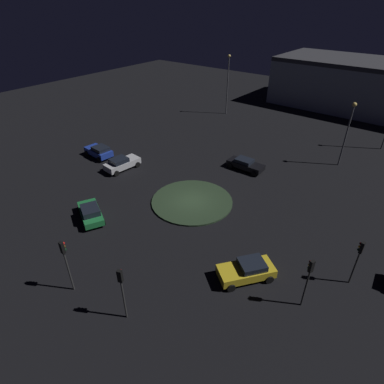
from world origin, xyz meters
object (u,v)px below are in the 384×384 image
(car_yellow, at_px, (247,270))
(streetlamp_northeast_near, at_px, (349,126))
(traffic_light_south, at_px, (65,257))
(car_green, at_px, (91,213))
(traffic_light_east_near, at_px, (309,274))
(traffic_light_east, at_px, (359,254))
(car_black, at_px, (245,164))
(car_blue, at_px, (99,151))
(car_silver, at_px, (122,163))
(streetlamp_northwest, at_px, (228,79))
(traffic_light_south_near, at_px, (122,285))

(car_yellow, relative_size, streetlamp_northeast_near, 0.56)
(car_yellow, xyz_separation_m, traffic_light_south, (-9.23, -8.53, 2.37))
(car_yellow, distance_m, car_green, 15.33)
(car_green, xyz_separation_m, traffic_light_south, (5.90, -6.01, 2.40))
(traffic_light_east_near, distance_m, streetlamp_northeast_near, 23.45)
(traffic_light_east, relative_size, traffic_light_east_near, 0.94)
(car_black, distance_m, traffic_light_south, 23.64)
(streetlamp_northeast_near, bearing_deg, car_black, -136.55)
(car_blue, distance_m, traffic_light_east, 31.59)
(traffic_light_east, distance_m, streetlamp_northeast_near, 20.05)
(car_silver, height_order, traffic_light_south, traffic_light_south)
(car_green, height_order, traffic_light_south, traffic_light_south)
(car_silver, bearing_deg, car_green, -142.23)
(traffic_light_east_near, xyz_separation_m, streetlamp_northwest, (-25.87, 31.19, 2.96))
(traffic_light_east, bearing_deg, car_yellow, 38.98)
(streetlamp_northwest, bearing_deg, car_green, -78.95)
(streetlamp_northeast_near, height_order, streetlamp_northwest, streetlamp_northwest)
(car_yellow, bearing_deg, car_blue, -67.06)
(traffic_light_east, height_order, traffic_light_east_near, traffic_light_east_near)
(traffic_light_south, distance_m, streetlamp_northwest, 41.84)
(traffic_light_east, distance_m, streetlamp_northwest, 39.05)
(car_black, bearing_deg, streetlamp_northeast_near, 43.82)
(car_silver, relative_size, streetlamp_northeast_near, 0.57)
(car_green, height_order, traffic_light_east_near, traffic_light_east_near)
(car_blue, relative_size, streetlamp_northwest, 0.41)
(traffic_light_east_near, height_order, streetlamp_northeast_near, streetlamp_northeast_near)
(car_yellow, distance_m, streetlamp_northeast_near, 23.48)
(traffic_light_east, height_order, traffic_light_south_near, traffic_light_south_near)
(car_green, bearing_deg, streetlamp_northeast_near, -94.34)
(traffic_light_south, bearing_deg, traffic_light_south_near, -81.69)
(car_blue, height_order, streetlamp_northwest, streetlamp_northwest)
(car_yellow, xyz_separation_m, traffic_light_east, (6.19, 4.18, 1.99))
(car_black, bearing_deg, traffic_light_south, -91.05)
(traffic_light_south_near, xyz_separation_m, streetlamp_northeast_near, (4.43, 30.87, 2.00))
(car_black, distance_m, traffic_light_south_near, 23.25)
(car_black, height_order, car_silver, car_silver)
(car_black, relative_size, streetlamp_northwest, 0.45)
(traffic_light_south, height_order, streetlamp_northeast_near, streetlamp_northeast_near)
(car_yellow, distance_m, car_black, 17.29)
(traffic_light_east, xyz_separation_m, traffic_light_south, (-15.41, -12.71, 0.38))
(streetlamp_northeast_near, bearing_deg, car_blue, -146.61)
(car_green, xyz_separation_m, traffic_light_south_near, (10.61, -5.26, 2.30))
(traffic_light_south_near, bearing_deg, streetlamp_northwest, 3.62)
(car_yellow, relative_size, streetlamp_northwest, 0.45)
(car_black, relative_size, traffic_light_south, 1.00)
(car_blue, distance_m, streetlamp_northwest, 25.57)
(traffic_light_south, height_order, streetlamp_northwest, streetlamp_northwest)
(streetlamp_northeast_near, bearing_deg, traffic_light_east_near, -79.55)
(car_silver, xyz_separation_m, traffic_light_east_near, (24.52, -5.87, 2.10))
(car_silver, bearing_deg, streetlamp_northwest, 9.13)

